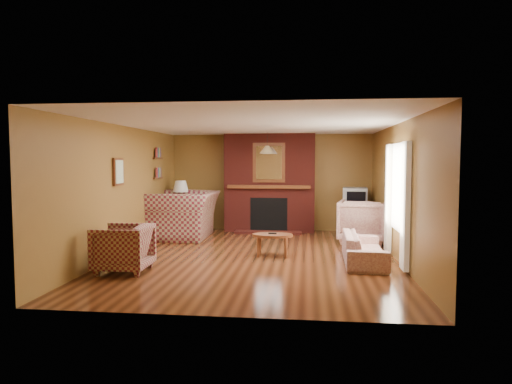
# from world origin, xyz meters

# --- Properties ---
(floor) EXTENTS (6.50, 6.50, 0.00)m
(floor) POSITION_xyz_m (0.00, 0.00, 0.00)
(floor) COLOR #3F1E0D
(floor) RESTS_ON ground
(ceiling) EXTENTS (6.50, 6.50, 0.00)m
(ceiling) POSITION_xyz_m (0.00, 0.00, 2.40)
(ceiling) COLOR silver
(ceiling) RESTS_ON wall_back
(wall_back) EXTENTS (6.50, 0.00, 6.50)m
(wall_back) POSITION_xyz_m (0.00, 3.25, 1.20)
(wall_back) COLOR olive
(wall_back) RESTS_ON floor
(wall_front) EXTENTS (6.50, 0.00, 6.50)m
(wall_front) POSITION_xyz_m (0.00, -3.25, 1.20)
(wall_front) COLOR olive
(wall_front) RESTS_ON floor
(wall_left) EXTENTS (0.00, 6.50, 6.50)m
(wall_left) POSITION_xyz_m (-2.50, 0.00, 1.20)
(wall_left) COLOR olive
(wall_left) RESTS_ON floor
(wall_right) EXTENTS (0.00, 6.50, 6.50)m
(wall_right) POSITION_xyz_m (2.50, 0.00, 1.20)
(wall_right) COLOR olive
(wall_right) RESTS_ON floor
(fireplace) EXTENTS (2.20, 0.82, 2.40)m
(fireplace) POSITION_xyz_m (0.00, 2.98, 1.18)
(fireplace) COLOR #5B1913
(fireplace) RESTS_ON floor
(window_right) EXTENTS (0.10, 1.85, 2.00)m
(window_right) POSITION_xyz_m (2.45, -0.20, 1.13)
(window_right) COLOR silver
(window_right) RESTS_ON wall_right
(bookshelf) EXTENTS (0.09, 0.55, 0.71)m
(bookshelf) POSITION_xyz_m (-2.44, 1.90, 1.67)
(bookshelf) COLOR brown
(bookshelf) RESTS_ON wall_left
(botanical_print) EXTENTS (0.05, 0.40, 0.50)m
(botanical_print) POSITION_xyz_m (-2.47, -0.30, 1.55)
(botanical_print) COLOR brown
(botanical_print) RESTS_ON wall_left
(pendant_light) EXTENTS (0.36, 0.36, 0.48)m
(pendant_light) POSITION_xyz_m (0.00, 2.30, 2.00)
(pendant_light) COLOR black
(pendant_light) RESTS_ON ceiling
(plaid_loveseat) EXTENTS (1.44, 1.63, 1.04)m
(plaid_loveseat) POSITION_xyz_m (-1.85, 1.85, 0.52)
(plaid_loveseat) COLOR maroon
(plaid_loveseat) RESTS_ON floor
(plaid_armchair) EXTENTS (0.85, 0.82, 0.75)m
(plaid_armchair) POSITION_xyz_m (-1.95, -1.38, 0.38)
(plaid_armchair) COLOR maroon
(plaid_armchair) RESTS_ON floor
(floral_sofa) EXTENTS (0.72, 1.73, 0.50)m
(floral_sofa) POSITION_xyz_m (1.90, -0.29, 0.25)
(floral_sofa) COLOR beige
(floral_sofa) RESTS_ON floor
(floral_armchair) EXTENTS (1.15, 1.17, 0.92)m
(floral_armchair) POSITION_xyz_m (2.10, 1.69, 0.46)
(floral_armchair) COLOR beige
(floral_armchair) RESTS_ON floor
(coffee_table) EXTENTS (0.74, 0.46, 0.43)m
(coffee_table) POSITION_xyz_m (0.30, 0.05, 0.35)
(coffee_table) COLOR brown
(coffee_table) RESTS_ON floor
(side_table) EXTENTS (0.50, 0.50, 0.64)m
(side_table) POSITION_xyz_m (-2.10, 2.45, 0.32)
(side_table) COLOR brown
(side_table) RESTS_ON floor
(table_lamp) EXTENTS (0.38, 0.38, 0.63)m
(table_lamp) POSITION_xyz_m (-2.10, 2.45, 0.99)
(table_lamp) COLOR silver
(table_lamp) RESTS_ON side_table
(tv_stand) EXTENTS (0.56, 0.52, 0.59)m
(tv_stand) POSITION_xyz_m (2.05, 2.80, 0.30)
(tv_stand) COLOR black
(tv_stand) RESTS_ON floor
(crt_tv) EXTENTS (0.61, 0.60, 0.52)m
(crt_tv) POSITION_xyz_m (2.05, 2.79, 0.85)
(crt_tv) COLOR #ADB0B5
(crt_tv) RESTS_ON tv_stand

